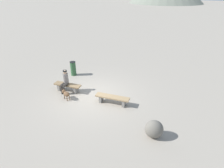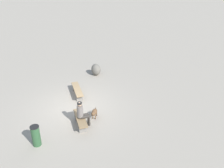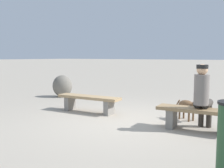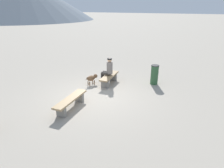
{
  "view_description": "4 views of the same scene",
  "coord_description": "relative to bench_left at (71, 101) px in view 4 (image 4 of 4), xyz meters",
  "views": [
    {
      "loc": [
        -4.47,
        7.37,
        5.28
      ],
      "look_at": [
        -1.05,
        -0.35,
        0.78
      ],
      "focal_mm": 28.8,
      "sensor_mm": 36.0,
      "label": 1
    },
    {
      "loc": [
        11.38,
        -0.54,
        7.39
      ],
      "look_at": [
        -0.66,
        2.17,
        0.87
      ],
      "focal_mm": 40.25,
      "sensor_mm": 36.0,
      "label": 2
    },
    {
      "loc": [
        2.99,
        -4.97,
        1.47
      ],
      "look_at": [
        -1.09,
        0.98,
        0.7
      ],
      "focal_mm": 42.02,
      "sensor_mm": 36.0,
      "label": 3
    },
    {
      "loc": [
        -6.47,
        -4.01,
        3.6
      ],
      "look_at": [
        -0.03,
        -0.79,
        0.71
      ],
      "focal_mm": 31.17,
      "sensor_mm": 36.0,
      "label": 4
    }
  ],
  "objects": [
    {
      "name": "seated_person",
      "position": [
        2.92,
        -0.04,
        0.44
      ],
      "size": [
        0.32,
        0.59,
        1.32
      ],
      "rotation": [
        0.0,
        0.0,
        0.04
      ],
      "color": "slate",
      "rests_on": "ground"
    },
    {
      "name": "ground",
      "position": [
        1.34,
        -0.27,
        -0.34
      ],
      "size": [
        210.0,
        210.0,
        0.06
      ],
      "primitive_type": "cube",
      "color": "#9E9384"
    },
    {
      "name": "dog",
      "position": [
        2.45,
        0.6,
        0.03
      ],
      "size": [
        0.65,
        0.41,
        0.48
      ],
      "rotation": [
        0.0,
        0.0,
        5.89
      ],
      "color": "brown",
      "rests_on": "ground"
    },
    {
      "name": "trash_bin",
      "position": [
        3.85,
        -2.13,
        0.18
      ],
      "size": [
        0.39,
        0.39,
        0.97
      ],
      "color": "#2D5633",
      "rests_on": "ground"
    },
    {
      "name": "bench_left",
      "position": [
        0.0,
        0.0,
        0.0
      ],
      "size": [
        1.79,
        0.53,
        0.43
      ],
      "rotation": [
        0.0,
        0.0,
        0.09
      ],
      "color": "gray",
      "rests_on": "ground"
    },
    {
      "name": "bench_right",
      "position": [
        2.88,
        -0.14,
        0.0
      ],
      "size": [
        1.63,
        0.54,
        0.45
      ],
      "rotation": [
        0.0,
        0.0,
        0.09
      ],
      "color": "gray",
      "rests_on": "ground"
    }
  ]
}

